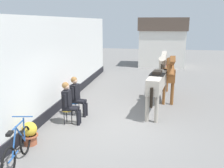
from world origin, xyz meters
TOP-DOWN VIEW (x-y plane):
  - ground_plane at (0.00, 3.00)m, footprint 40.00×40.00m
  - pub_facade_wall at (-2.55, 1.50)m, footprint 0.34×14.00m
  - distant_cottage at (1.40, 11.41)m, footprint 3.40×2.60m
  - seated_visitor_near at (-1.55, -0.14)m, footprint 0.61×0.49m
  - seated_visitor_far at (-1.55, 0.63)m, footprint 0.61×0.48m
  - saddled_horse_near at (1.22, 1.59)m, footprint 0.75×2.98m
  - saddled_horse_far at (1.58, 3.26)m, footprint 0.61×3.00m
  - flower_planter_near at (-2.10, -1.67)m, footprint 0.43×0.43m
  - flower_planter_far at (-2.09, 1.91)m, footprint 0.43×0.43m
  - leaning_bicycle at (-1.87, -2.62)m, footprint 0.54×1.74m

SIDE VIEW (x-z plane):
  - ground_plane at x=0.00m, z-range 0.00..0.00m
  - flower_planter_near at x=-2.10m, z-range 0.01..0.65m
  - flower_planter_far at x=-2.09m, z-range 0.01..0.65m
  - leaning_bicycle at x=-1.87m, z-range -0.11..0.91m
  - seated_visitor_near at x=-1.55m, z-range 0.08..1.47m
  - seated_visitor_far at x=-1.55m, z-range 0.08..1.47m
  - saddled_horse_near at x=1.22m, z-range 0.13..2.19m
  - saddled_horse_far at x=1.58m, z-range 0.13..2.19m
  - pub_facade_wall at x=-2.55m, z-range -0.16..3.24m
  - distant_cottage at x=1.40m, z-range 0.05..3.55m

